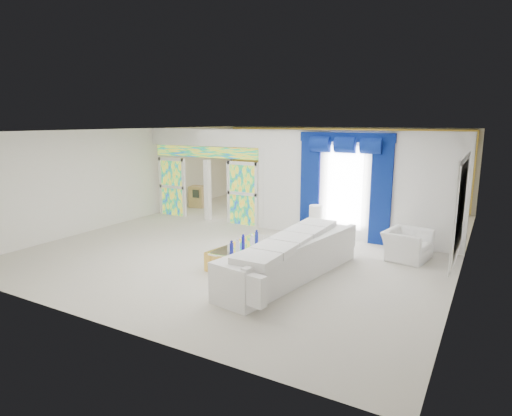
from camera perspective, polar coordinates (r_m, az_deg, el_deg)
The scene contains 22 objects.
floor at distance 12.21m, azimuth 1.54°, elevation -3.94°, with size 12.00×12.00×0.00m, color #B7AF9E.
dividing_wall at distance 12.02m, azimuth 12.96°, elevation 2.83°, with size 5.70×0.18×3.00m, color white.
dividing_header at distance 14.14m, azimuth -6.85°, elevation 9.31°, with size 4.30×0.18×0.55m, color white.
stained_panel_left at distance 15.18m, azimuth -11.05°, elevation 2.78°, with size 0.95×0.04×2.00m, color #994C3F.
stained_panel_right at distance 13.53m, azimuth -1.79°, elevation 1.93°, with size 0.95×0.04×2.00m, color #994C3F.
stained_transom at distance 14.17m, azimuth -6.80°, elevation 7.39°, with size 4.00×0.05×0.35m, color #994C3F.
window_pane at distance 12.00m, azimuth 11.67°, elevation 2.64°, with size 1.00×0.02×2.30m, color white.
blue_drape_left at distance 12.32m, azimuth 7.19°, elevation 2.78°, with size 0.55×0.10×2.80m, color #04054B.
blue_drape_right at distance 11.72m, azimuth 16.27°, elevation 1.95°, with size 0.55×0.10×2.80m, color #04054B.
blue_pelmet at distance 11.84m, azimuth 11.90°, elevation 9.18°, with size 2.60×0.12×0.25m, color #04054B.
wall_mirror at distance 9.58m, azimuth 25.61°, elevation 0.11°, with size 0.04×2.70×1.90m, color white.
gold_curtains at distance 17.30m, azimuth 10.79°, elevation 5.51°, with size 9.70×0.12×2.90m, color #BD802D.
white_sofa at distance 9.12m, azimuth 4.75°, elevation -6.87°, with size 0.87×4.06×0.77m, color white.
coffee_table at distance 10.02m, azimuth -1.61°, elevation -6.14°, with size 0.65×1.95×0.43m, color gold.
console_table at distance 11.94m, azimuth 9.21°, elevation -3.47°, with size 1.19×0.38×0.40m, color white.
table_lamp at distance 11.92m, azimuth 7.94°, elevation -1.03°, with size 0.36×0.36×0.58m, color silver.
armchair at distance 10.89m, azimuth 19.42°, elevation -4.63°, with size 1.08×0.94×0.70m, color white.
grand_piano at distance 16.21m, azimuth 3.05°, elevation 1.71°, with size 1.49×1.95×0.99m, color black.
piano_bench at distance 14.89m, azimuth 0.30°, elevation -0.48°, with size 0.93×0.36×0.31m, color black.
tv_console at distance 16.55m, azimuth -7.71°, elevation 1.53°, with size 0.56×0.51×0.81m, color #AA8155.
chandelier at distance 15.86m, azimuth -0.03°, elevation 9.35°, with size 0.60×0.60×0.60m, color gold.
decanters at distance 9.89m, azimuth -1.67°, elevation -4.53°, with size 0.18×1.22×0.23m.
Camera 1 is at (5.49, -10.41, 3.26)m, focal length 30.14 mm.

